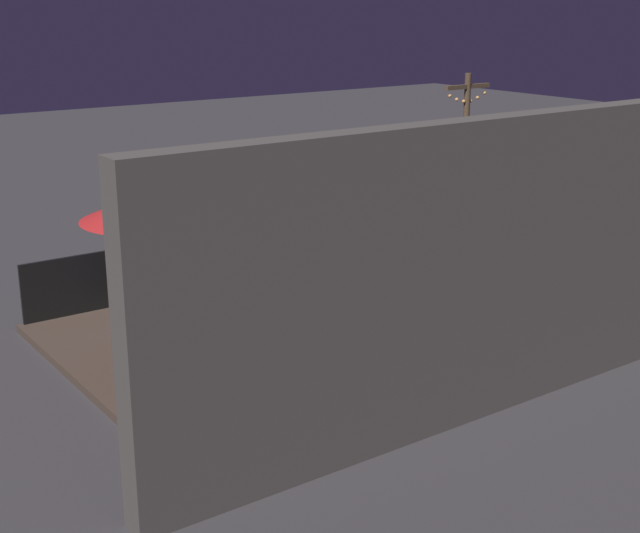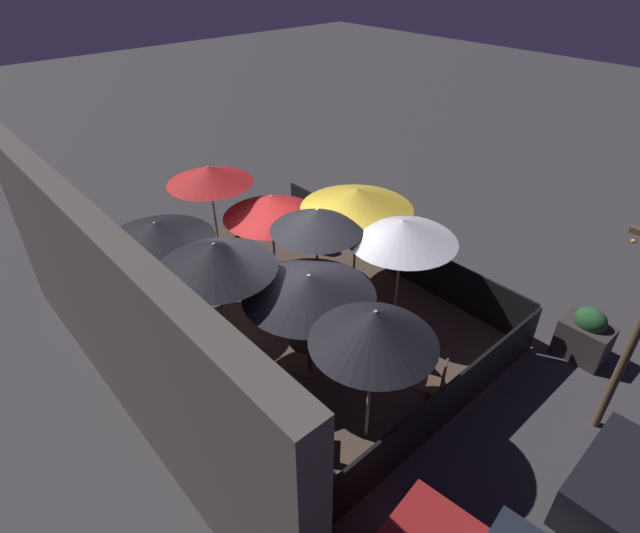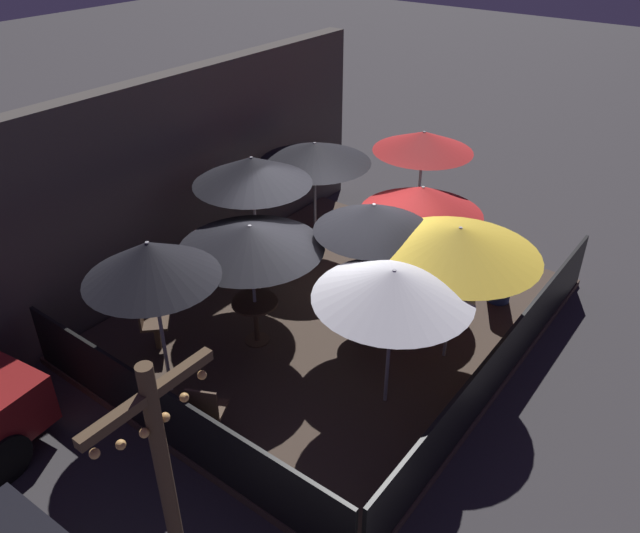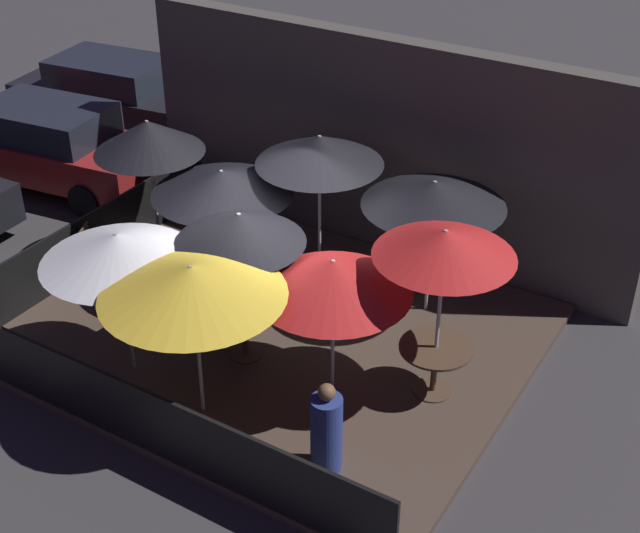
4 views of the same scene
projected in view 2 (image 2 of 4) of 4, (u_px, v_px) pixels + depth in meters
ground_plane at (290, 327)px, 9.86m from camera, size 60.00×60.00×0.00m
patio_deck at (290, 324)px, 9.83m from camera, size 7.11×5.82×0.12m
building_wall at (115, 324)px, 7.11m from camera, size 8.71×0.36×3.65m
fence_front at (389, 250)px, 11.12m from camera, size 6.91×0.05×0.95m
fence_side_left at (439, 412)px, 7.35m from camera, size 0.05×5.62×0.95m
patio_umbrella_0 at (209, 175)px, 10.15m from camera, size 1.77×1.77×2.45m
patio_umbrella_1 at (309, 285)px, 7.68m from camera, size 2.11×2.11×2.03m
patio_umbrella_2 at (317, 220)px, 9.03m from camera, size 1.73×1.73×2.25m
patio_umbrella_3 at (374, 327)px, 6.43m from camera, size 1.74×1.74×2.38m
patio_umbrella_4 at (215, 256)px, 7.61m from camera, size 1.91×1.91×2.47m
patio_umbrella_5 at (271, 206)px, 10.07m from camera, size 2.00×2.00×2.01m
patio_umbrella_6 at (403, 230)px, 8.96m from camera, size 2.03×2.03×2.12m
patio_umbrella_7 at (156, 232)px, 8.82m from camera, size 2.06×2.06×2.15m
patio_umbrella_8 at (357, 199)px, 9.88m from camera, size 2.28×2.28×2.19m
dining_table_0 at (219, 246)px, 11.08m from camera, size 0.97×0.97×0.73m
dining_table_1 at (310, 346)px, 8.38m from camera, size 0.70×0.70×0.74m
dining_table_2 at (317, 286)px, 9.85m from camera, size 0.83×0.83×0.72m
patio_chair_0 at (300, 425)px, 7.11m from camera, size 0.57×0.57×0.94m
patio_chair_1 at (434, 384)px, 7.73m from camera, size 0.53×0.53×0.95m
patron_0 at (300, 227)px, 11.87m from camera, size 0.53×0.53×1.25m
planter_box at (585, 336)px, 8.93m from camera, size 0.84×0.59×1.06m
light_post at (640, 327)px, 6.78m from camera, size 1.10×0.12×3.56m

